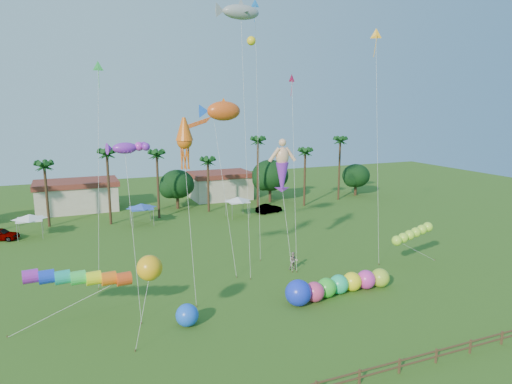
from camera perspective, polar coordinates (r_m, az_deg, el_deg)
name	(u,v)px	position (r m, az deg, el deg)	size (l,w,h in m)	color
ground	(310,338)	(34.79, 6.74, -17.70)	(160.00, 160.00, 0.00)	#285116
tree_line	(194,183)	(73.96, -7.73, 1.18)	(69.46, 8.91, 11.00)	#3A2819
buildings_row	(147,193)	(78.77, -13.52, -0.12)	(35.00, 7.00, 4.00)	beige
tent_row	(142,207)	(64.95, -14.06, -1.77)	(31.00, 4.00, 0.60)	white
fence	(360,375)	(30.15, 12.82, -21.42)	(36.12, 0.12, 1.00)	brown
car_a	(0,234)	(65.24, -29.39, -4.60)	(1.81, 4.51, 1.54)	#4C4C54
car_b	(269,209)	(71.00, 1.62, -2.08)	(1.45, 4.16, 1.37)	#4C4C54
spectator_b	(293,261)	(47.06, 4.70, -8.60)	(0.91, 0.71, 1.87)	gray
caterpillar_inflatable	(335,286)	(41.46, 9.84, -11.49)	(10.93, 2.89, 2.22)	#D83974
blue_ball	(187,315)	(36.24, -8.61, -14.97)	(1.74, 1.74, 1.74)	blue
rainbow_tube	(98,283)	(37.21, -19.17, -10.64)	(10.32, 1.75, 3.86)	#DB4718
green_worm	(397,241)	(48.78, 17.20, -5.83)	(8.50, 1.99, 3.61)	#A7EC34
orange_ball_kite	(150,268)	(32.38, -13.16, -9.23)	(2.36, 2.00, 6.51)	#ECA613
merman_kite	(282,169)	(47.20, 3.30, 2.84)	(2.65, 4.46, 12.69)	#EFB188
fish_kite	(224,111)	(47.97, -4.06, 10.06)	(5.51, 7.07, 17.07)	#D54F17
shark_kite	(241,12)	(49.56, -1.89, 21.54)	(5.42, 8.26, 26.73)	gray
squid_kite	(185,142)	(39.35, -8.92, 6.26)	(1.95, 4.46, 15.64)	#DF5E12
lobster_kite	(125,148)	(36.91, -16.07, 5.29)	(3.69, 4.64, 13.92)	purple
delta_kite_red	(292,84)	(47.71, 4.52, 13.28)	(1.76, 4.31, 19.66)	#D11749
delta_kite_yellow	(376,39)	(51.03, 14.77, 18.05)	(1.46, 3.93, 24.32)	#FFA71A
delta_kite_green	(98,72)	(45.79, -19.13, 13.98)	(2.07, 4.16, 20.54)	green
delta_kite_blue	(255,13)	(52.40, -0.10, 21.52)	(1.88, 4.76, 27.67)	blue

